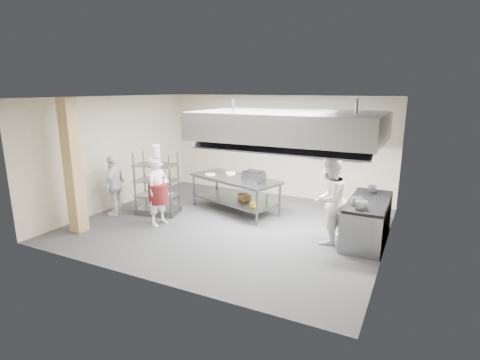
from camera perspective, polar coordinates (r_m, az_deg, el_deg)
The scene contains 23 objects.
floor at distance 9.08m, azimuth -1.59°, elevation -6.79°, with size 7.00×7.00×0.00m, color #373739.
ceiling at distance 8.51m, azimuth -1.73°, elevation 12.50°, with size 7.00×7.00×0.00m, color silver.
wall_back at distance 11.36m, azimuth 5.52°, elevation 5.16°, with size 7.00×7.00×0.00m, color tan.
wall_left at distance 10.75m, azimuth -18.38°, elevation 4.03°, with size 6.00×6.00×0.00m, color tan.
wall_right at distance 7.70m, azimuth 21.98°, elevation 0.09°, with size 6.00×6.00×0.00m, color tan.
column at distance 9.06m, azimuth -24.08°, elevation 1.82°, with size 0.30×0.30×3.00m, color tan.
exhaust_hood at distance 8.39m, azimuth 7.56°, elevation 8.26°, with size 4.00×2.50×0.60m, color gray.
hood_strip_a at distance 8.75m, azimuth 1.89°, elevation 6.49°, with size 1.60×0.12×0.04m, color white.
hood_strip_b at distance 8.18m, azimuth 13.48°, elevation 5.60°, with size 1.60×0.12×0.04m, color white.
wall_shelf at distance 10.70m, azimuth 14.26°, elevation 4.27°, with size 1.50×0.28×0.04m, color gray.
island at distance 9.95m, azimuth -0.80°, elevation -2.18°, with size 2.49×1.04×0.91m, color slate, non-canonical shape.
island_worktop at distance 9.84m, azimuth -0.81°, elevation 0.20°, with size 2.49×1.04×0.06m, color gray.
island_undershelf at distance 9.99m, azimuth -0.79°, elevation -3.04°, with size 2.29×0.93×0.04m, color slate.
pass_rack at distance 9.88m, azimuth -12.54°, elevation -0.53°, with size 1.07×0.63×1.61m, color slate, non-canonical shape.
cooking_range at distance 8.51m, azimuth 18.81°, elevation -5.98°, with size 0.80×2.00×0.84m, color slate.
range_top at distance 8.38m, azimuth 19.04°, elevation -3.07°, with size 0.78×1.96×0.06m, color black.
chef_head at distance 9.05m, azimuth -12.38°, elevation -1.65°, with size 0.61×0.40×1.66m, color silver.
chef_line at distance 8.01m, azimuth 13.35°, elevation -2.97°, with size 0.90×0.71×1.86m, color silver.
chef_plating at distance 10.10m, azimuth -18.56°, elevation -0.71°, with size 0.92×0.38×1.58m, color white.
griddle at distance 9.42m, azimuth 2.09°, elevation 0.52°, with size 0.50×0.39×0.24m, color slate.
wicker_basket at distance 9.94m, azimuth 0.66°, elevation -2.58°, with size 0.33×0.23×0.14m, color olive.
stockpot at distance 7.92m, azimuth 17.37°, elevation -3.09°, with size 0.22×0.22×0.15m, color gray.
plate_stack at distance 9.95m, azimuth -12.46°, elevation -2.13°, with size 0.28×0.28×0.05m, color white.
Camera 1 is at (4.02, -7.49, 3.19)m, focal length 28.00 mm.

